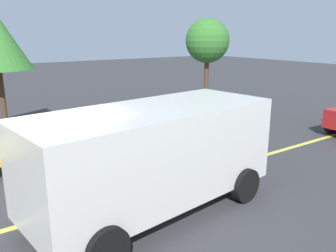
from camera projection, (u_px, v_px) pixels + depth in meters
name	position (u px, v px, depth m)	size (l,w,h in m)	color
ground_plane	(50.00, 218.00, 7.01)	(80.00, 80.00, 0.00)	#38383A
lane_marking_centre	(171.00, 182.00, 8.66)	(28.00, 0.16, 0.01)	#E0D14C
white_van	(152.00, 153.00, 6.97)	(5.40, 2.75, 2.20)	silver
tree_left_verge	(207.00, 41.00, 16.30)	(2.07, 2.07, 4.33)	#513823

